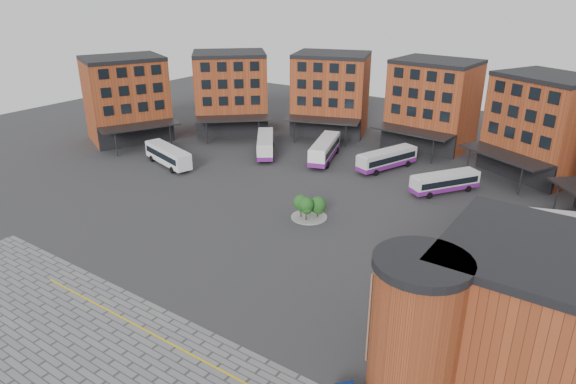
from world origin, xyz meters
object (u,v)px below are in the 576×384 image
Objects in this scene: bus_e at (445,182)px; bus_f at (528,223)px; tree_island at (309,206)px; bus_c at (325,149)px; bus_a at (168,154)px; bus_b at (265,144)px; bus_d at (387,159)px.

bus_e is 0.83× the size of bus_f.
tree_island is 0.37× the size of bus_c.
bus_a reaches higher than bus_e.
bus_f is at bearing -35.44° from bus_c.
bus_a is 41.18m from bus_e.
bus_c reaches higher than bus_f.
bus_f is (50.80, 6.05, -0.09)m from bus_a.
bus_b is 20.08m from bus_d.
tree_island is at bearing -81.51° from bus_a.
bus_c is 20.50m from bus_e.
bus_b is 0.97× the size of bus_d.
bus_f is at bearing -7.47° from bus_d.
bus_a is 1.01× the size of bus_d.
bus_e is (10.35, -4.11, -0.11)m from bus_d.
bus_d is 1.14× the size of bus_e.
bus_c is (18.51, 16.10, -0.01)m from bus_a.
bus_a is at bearing -157.13° from bus_c.
bus_c reaches higher than bus_d.
bus_b is at bearing -18.46° from bus_a.
bus_b is 0.92× the size of bus_f.
bus_a is 0.96× the size of bus_f.
tree_island is 28.52m from bus_a.
bus_e is at bearing -54.60° from bus_a.
bus_f is (32.29, -10.05, -0.08)m from bus_c.
bus_b is at bearing 179.63° from bus_c.
bus_c is at bearing -32.91° from bus_a.
bus_c is 1.05× the size of bus_f.
tree_island is 22.13m from bus_c.
bus_a is 1.16× the size of bus_e.
bus_c is (9.54, 3.06, 0.09)m from bus_b.
tree_island is 21.50m from bus_d.
bus_b reaches higher than bus_a.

